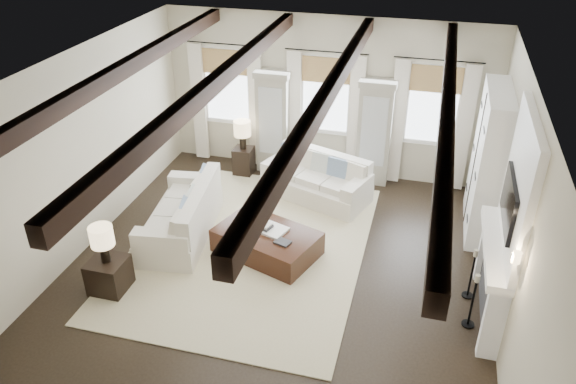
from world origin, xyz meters
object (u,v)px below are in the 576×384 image
(side_table_front, at_px, (109,275))
(side_table_back, at_px, (244,161))
(sofa_back, at_px, (318,180))
(sofa_left, at_px, (184,217))
(ottoman, at_px, (267,242))

(side_table_front, xyz_separation_m, side_table_back, (0.72, 4.05, 0.02))
(sofa_back, distance_m, side_table_front, 4.26)
(side_table_front, height_order, side_table_back, side_table_back)
(sofa_left, distance_m, side_table_back, 2.44)
(sofa_left, distance_m, ottoman, 1.53)
(sofa_back, relative_size, side_table_back, 3.82)
(sofa_left, bearing_deg, side_table_front, -106.68)
(ottoman, bearing_deg, sofa_back, 97.92)
(sofa_back, distance_m, side_table_back, 1.76)
(sofa_back, bearing_deg, side_table_back, 162.57)
(ottoman, height_order, side_table_front, side_table_front)
(sofa_left, bearing_deg, side_table_back, 84.49)
(sofa_back, height_order, side_table_front, sofa_back)
(sofa_back, height_order, side_table_back, sofa_back)
(sofa_left, bearing_deg, sofa_back, 44.79)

